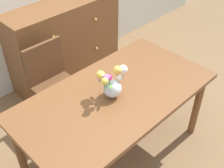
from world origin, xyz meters
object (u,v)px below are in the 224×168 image
Objects in this scene: dresser at (65,42)px; flower_vase at (112,84)px; chair_far at (53,80)px; dining_table at (116,102)px.

flower_vase reaches higher than dresser.
chair_far is 3.29× the size of flower_vase.
dresser reaches higher than chair_far.
chair_far is 0.64× the size of dresser.
chair_far is at bearing 94.54° from flower_vase.
chair_far is 0.87m from flower_vase.
flower_vase is at bearing 94.54° from chair_far.
chair_far reaches higher than dining_table.
dresser is at bearing -136.49° from chair_far.
flower_vase is (-0.50, -1.32, 0.39)m from dresser.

